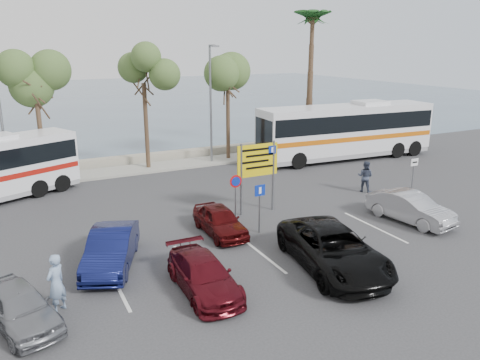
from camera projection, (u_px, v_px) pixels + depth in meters
name	position (u px, v px, depth m)	size (l,w,h in m)	color
ground	(272.00, 238.00, 20.43)	(120.00, 120.00, 0.00)	#323234
kerb_strip	(170.00, 166.00, 32.43)	(44.00, 2.40, 0.15)	gray
seawall	(161.00, 157.00, 34.08)	(48.00, 0.80, 0.60)	gray
sea	(74.00, 100.00, 71.93)	(140.00, 140.00, 0.00)	#405167
tree_left	(35.00, 83.00, 27.33)	(3.20, 3.20, 7.20)	#382619
tree_mid	(143.00, 69.00, 29.95)	(3.20, 3.20, 8.00)	#382619
tree_right	(228.00, 74.00, 32.68)	(3.20, 3.20, 7.40)	#382619
palm_tree	(313.00, 21.00, 34.67)	(4.80, 4.80, 11.20)	#382619
street_lamp_left	(0.00, 110.00, 26.44)	(0.45, 1.15, 8.01)	slate
street_lamp_right	(211.00, 98.00, 32.05)	(0.45, 1.15, 8.01)	slate
direction_sign	(258.00, 166.00, 22.93)	(2.20, 0.12, 3.60)	slate
sign_no_stop	(236.00, 191.00, 21.78)	(0.60, 0.08, 2.35)	slate
sign_parking	(260.00, 202.00, 20.62)	(0.50, 0.07, 2.25)	slate
sign_taxi	(413.00, 172.00, 25.55)	(0.50, 0.07, 2.20)	slate
lane_markings	(260.00, 252.00, 19.08)	(12.02, 4.20, 0.01)	silver
coach_bus_right	(346.00, 133.00, 34.26)	(13.58, 3.71, 4.18)	silver
car_silver_a	(19.00, 307.00, 13.90)	(1.50, 3.74, 1.27)	gray
car_blue	(111.00, 249.00, 17.64)	(1.53, 4.40, 1.45)	#0E1445
car_maroon	(204.00, 275.00, 15.88)	(1.68, 4.13, 1.20)	#500D15
car_red	(220.00, 220.00, 20.76)	(1.49, 3.70, 1.26)	#45090B
suv_black	(333.00, 249.00, 17.46)	(2.62, 5.68, 1.58)	black
car_silver_b	(410.00, 208.00, 22.17)	(1.48, 4.25, 1.40)	#9A9AA0
pedestrian_near	(56.00, 283.00, 14.56)	(0.71, 0.47, 1.95)	#7E96B7
pedestrian_far	(365.00, 176.00, 26.67)	(0.88, 0.68, 1.81)	#363D51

